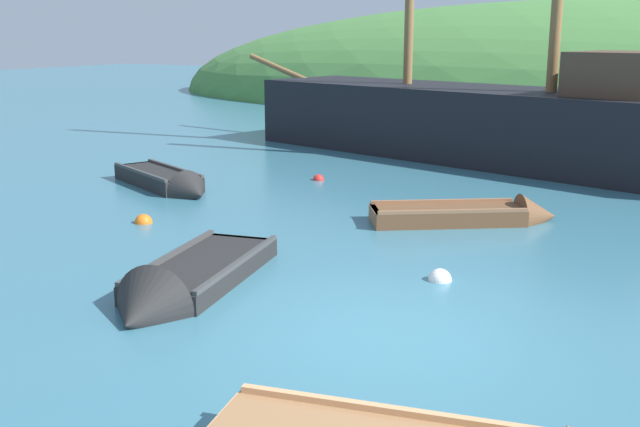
{
  "coord_description": "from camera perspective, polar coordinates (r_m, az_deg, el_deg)",
  "views": [
    {
      "loc": [
        3.44,
        -8.1,
        3.66
      ],
      "look_at": [
        -3.01,
        3.69,
        0.39
      ],
      "focal_mm": 42.1,
      "sensor_mm": 36.0,
      "label": 1
    }
  ],
  "objects": [
    {
      "name": "shore_hill",
      "position": [
        42.88,
        20.09,
        7.94
      ],
      "size": [
        51.17,
        22.95,
        10.71
      ],
      "primitive_type": "ellipsoid",
      "color": "#477F3D",
      "rests_on": "ground"
    },
    {
      "name": "rowboat_near_dock",
      "position": [
        10.98,
        -10.41,
        -5.56
      ],
      "size": [
        1.89,
        3.88,
        1.17
      ],
      "rotation": [
        0.0,
        0.0,
        4.91
      ],
      "color": "black",
      "rests_on": "ground"
    },
    {
      "name": "buoy_red",
      "position": [
        19.02,
        -0.12,
        2.57
      ],
      "size": [
        0.29,
        0.29,
        0.29
      ],
      "primitive_type": "sphere",
      "color": "red",
      "rests_on": "ground"
    },
    {
      "name": "sailing_ship",
      "position": [
        22.57,
        12.25,
        6.08
      ],
      "size": [
        17.23,
        7.2,
        12.03
      ],
      "rotation": [
        0.0,
        0.0,
        2.88
      ],
      "color": "black",
      "rests_on": "ground"
    },
    {
      "name": "rowboat_far",
      "position": [
        15.06,
        11.69,
        -0.29
      ],
      "size": [
        3.58,
        2.82,
        0.92
      ],
      "rotation": [
        0.0,
        0.0,
        0.59
      ],
      "color": "brown",
      "rests_on": "ground"
    },
    {
      "name": "buoy_white",
      "position": [
        11.52,
        9.09,
        -5.03
      ],
      "size": [
        0.36,
        0.36,
        0.36
      ],
      "primitive_type": "sphere",
      "color": "white",
      "rests_on": "ground"
    },
    {
      "name": "ground_plane",
      "position": [
        9.53,
        5.3,
        -8.98
      ],
      "size": [
        120.0,
        120.0,
        0.0
      ],
      "primitive_type": "plane",
      "color": "teal"
    },
    {
      "name": "buoy_orange",
      "position": [
        15.15,
        -13.27,
        -0.69
      ],
      "size": [
        0.35,
        0.35,
        0.35
      ],
      "primitive_type": "sphere",
      "color": "orange",
      "rests_on": "ground"
    },
    {
      "name": "rowboat_portside",
      "position": [
        18.28,
        -11.51,
        2.23
      ],
      "size": [
        3.75,
        2.39,
        0.95
      ],
      "rotation": [
        0.0,
        0.0,
        5.86
      ],
      "color": "black",
      "rests_on": "ground"
    }
  ]
}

